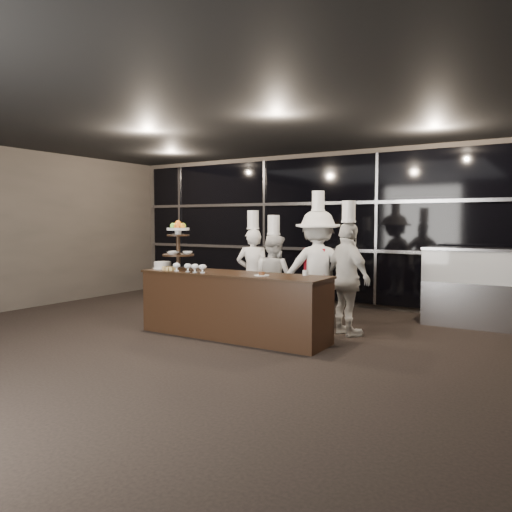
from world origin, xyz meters
The scene contains 14 objects.
room centered at (0.00, 0.00, 1.50)m, with size 10.00×10.00×10.00m.
window_wall centered at (0.00, 4.94, 1.50)m, with size 8.60×0.10×2.80m.
buffet_counter centered at (0.18, 1.72, 0.47)m, with size 2.84×0.74×0.92m.
display_stand centered at (-0.82, 1.72, 1.34)m, with size 0.48×0.48×0.74m.
compotes centered at (-0.41, 1.50, 1.00)m, with size 0.59×0.11×0.12m.
layer_cake centered at (-1.10, 1.67, 0.97)m, with size 0.30×0.30×0.11m.
pastry_squares centered at (-0.86, 1.55, 0.95)m, with size 0.19×0.13×0.05m.
small_plate centered at (0.72, 1.62, 0.94)m, with size 0.20×0.20×0.05m.
chef_cup centered at (1.19, 1.97, 0.96)m, with size 0.08×0.08×0.07m, color white.
display_case centered at (2.91, 4.30, 0.69)m, with size 1.37×0.60×1.24m.
chef_a centered at (-0.24, 2.93, 0.80)m, with size 0.66×0.57×1.83m.
chef_b centered at (0.25, 2.75, 0.74)m, with size 0.80×0.69×1.75m.
chef_c centered at (0.96, 2.87, 0.91)m, with size 1.35×1.15×2.11m.
chef_d centered at (1.53, 2.67, 0.84)m, with size 1.02×0.86×1.94m.
Camera 1 is at (4.14, -4.08, 1.65)m, focal length 35.00 mm.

